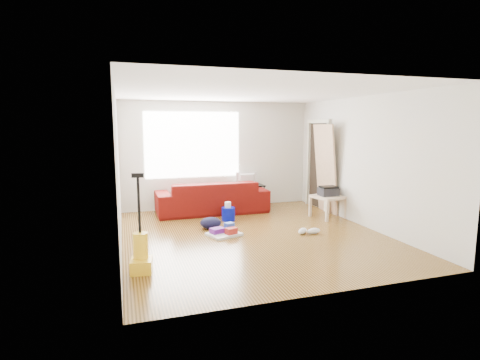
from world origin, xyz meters
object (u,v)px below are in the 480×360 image
object	(u,v)px
bucket	(228,220)
backpack	(211,229)
side_table	(328,199)
vacuum	(141,254)
tv_stand	(247,196)
cleaning_tray	(225,232)
sofa	(212,212)

from	to	relation	value
bucket	backpack	distance (m)	0.69
side_table	bucket	bearing A→B (deg)	169.56
side_table	backpack	size ratio (longest dim) A/B	1.71
bucket	vacuum	world-z (taller)	vacuum
tv_stand	vacuum	distance (m)	4.27
tv_stand	vacuum	size ratio (longest dim) A/B	0.60
backpack	vacuum	size ratio (longest dim) A/B	0.30
bucket	cleaning_tray	bearing A→B (deg)	-109.58
backpack	vacuum	xyz separation A→B (m)	(-1.37, -1.77, 0.25)
sofa	bucket	size ratio (longest dim) A/B	8.96
tv_stand	side_table	world-z (taller)	tv_stand
tv_stand	vacuum	xyz separation A→B (m)	(-2.64, -3.36, -0.03)
backpack	bucket	bearing A→B (deg)	51.35
backpack	vacuum	world-z (taller)	vacuum
sofa	side_table	bearing A→B (deg)	151.48
tv_stand	cleaning_tray	xyz separation A→B (m)	(-1.13, -2.08, -0.22)
tv_stand	bucket	world-z (taller)	tv_stand
bucket	vacuum	xyz separation A→B (m)	(-1.86, -2.26, 0.25)
tv_stand	bucket	bearing A→B (deg)	-126.88
bucket	cleaning_tray	size ratio (longest dim) A/B	0.42
tv_stand	backpack	bearing A→B (deg)	-130.18
cleaning_tray	vacuum	bearing A→B (deg)	-139.80
sofa	tv_stand	world-z (taller)	tv_stand
backpack	cleaning_tray	bearing A→B (deg)	-67.52
sofa	bucket	world-z (taller)	sofa
tv_stand	cleaning_tray	distance (m)	2.38
sofa	tv_stand	bearing A→B (deg)	-163.80
cleaning_tray	backpack	bearing A→B (deg)	105.95
cleaning_tray	vacuum	size ratio (longest dim) A/B	0.50
tv_stand	vacuum	world-z (taller)	vacuum
bucket	cleaning_tray	world-z (taller)	cleaning_tray
sofa	tv_stand	size ratio (longest dim) A/B	3.12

